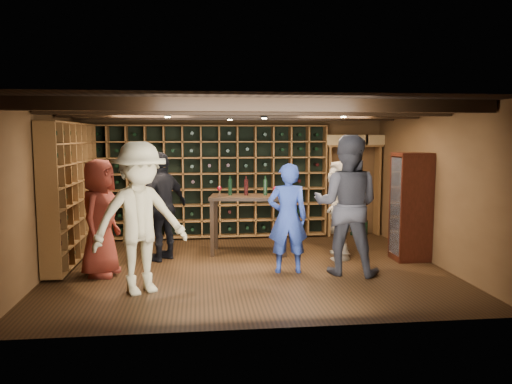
{
  "coord_description": "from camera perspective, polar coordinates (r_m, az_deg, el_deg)",
  "views": [
    {
      "loc": [
        -0.75,
        -7.59,
        2.06
      ],
      "look_at": [
        0.15,
        0.2,
        1.17
      ],
      "focal_mm": 35.0,
      "sensor_mm": 36.0,
      "label": 1
    }
  ],
  "objects": [
    {
      "name": "crate_shelf",
      "position": [
        10.41,
        11.13,
        3.66
      ],
      "size": [
        1.2,
        0.32,
        2.07
      ],
      "color": "brown",
      "rests_on": "ground"
    },
    {
      "name": "guest_khaki",
      "position": [
        6.64,
        -13.11,
        -2.95
      ],
      "size": [
        1.47,
        1.25,
        1.98
      ],
      "primitive_type": "imported",
      "rotation": [
        0.0,
        0.0,
        0.48
      ],
      "color": "#9B916B",
      "rests_on": "ground"
    },
    {
      "name": "wine_rack_left",
      "position": [
        8.72,
        -20.32,
        0.1
      ],
      "size": [
        0.3,
        2.65,
        2.2
      ],
      "color": "brown",
      "rests_on": "ground"
    },
    {
      "name": "wine_rack_back",
      "position": [
        9.97,
        -5.23,
        1.22
      ],
      "size": [
        4.65,
        0.3,
        2.2
      ],
      "color": "brown",
      "rests_on": "ground"
    },
    {
      "name": "display_cabinet",
      "position": [
        8.61,
        17.24,
        -1.84
      ],
      "size": [
        0.55,
        0.5,
        1.75
      ],
      "color": "black",
      "rests_on": "ground"
    },
    {
      "name": "guest_beige",
      "position": [
        8.5,
        9.68,
        -1.93
      ],
      "size": [
        0.85,
        1.61,
        1.66
      ],
      "primitive_type": "imported",
      "rotation": [
        0.0,
        0.0,
        4.47
      ],
      "color": "gray",
      "rests_on": "ground"
    },
    {
      "name": "man_blue_shirt",
      "position": [
        7.49,
        3.64,
        -3.01
      ],
      "size": [
        0.63,
        0.43,
        1.65
      ],
      "primitive_type": "imported",
      "rotation": [
        0.0,
        0.0,
        3.08
      ],
      "color": "navy",
      "rests_on": "ground"
    },
    {
      "name": "ground",
      "position": [
        7.9,
        -0.9,
        -8.62
      ],
      "size": [
        6.0,
        6.0,
        0.0
      ],
      "primitive_type": "plane",
      "color": "black",
      "rests_on": "ground"
    },
    {
      "name": "room_shell",
      "position": [
        7.69,
        -0.96,
        9.18
      ],
      "size": [
        6.0,
        6.0,
        6.0
      ],
      "color": "brown",
      "rests_on": "ground"
    },
    {
      "name": "guest_red_floral",
      "position": [
        7.65,
        -17.42,
        -2.83
      ],
      "size": [
        0.73,
        0.94,
        1.72
      ],
      "primitive_type": "imported",
      "rotation": [
        0.0,
        0.0,
        1.34
      ],
      "color": "maroon",
      "rests_on": "ground"
    },
    {
      "name": "tasting_table",
      "position": [
        8.69,
        -0.8,
        -1.3
      ],
      "size": [
        1.43,
        0.86,
        1.3
      ],
      "rotation": [
        0.0,
        0.0,
        -0.15
      ],
      "color": "black",
      "rests_on": "ground"
    },
    {
      "name": "man_grey_suit",
      "position": [
        7.51,
        10.32,
        -1.47
      ],
      "size": [
        1.23,
        1.12,
        2.07
      ],
      "primitive_type": "imported",
      "rotation": [
        0.0,
        0.0,
        2.73
      ],
      "color": "black",
      "rests_on": "ground"
    },
    {
      "name": "guest_woman_black",
      "position": [
        8.35,
        -10.65,
        -1.63
      ],
      "size": [
        1.02,
        1.08,
        1.79
      ],
      "primitive_type": "imported",
      "rotation": [
        0.0,
        0.0,
        4.0
      ],
      "color": "black",
      "rests_on": "ground"
    }
  ]
}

